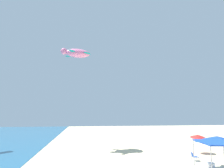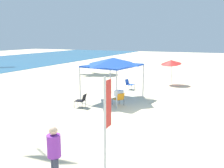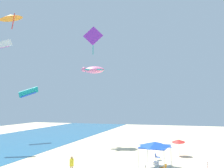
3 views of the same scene
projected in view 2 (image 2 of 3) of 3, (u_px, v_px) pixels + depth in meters
name	position (u px, v px, depth m)	size (l,w,h in m)	color
ground	(152.00, 117.00, 13.38)	(120.00, 120.00, 0.10)	beige
canopy_tent	(113.00, 62.00, 16.48)	(3.97, 3.37, 2.83)	#B7B7BC
beach_umbrella	(171.00, 62.00, 21.98)	(1.81, 1.78, 2.35)	silver
folding_chair_right_of_tent	(129.00, 84.00, 20.14)	(0.60, 0.68, 0.82)	black
folding_chair_left_of_tent	(119.00, 98.00, 15.29)	(0.78, 0.81, 0.82)	black
folding_chair_near_cooler	(82.00, 100.00, 14.94)	(0.60, 0.68, 0.82)	black
cooler_box	(119.00, 93.00, 17.94)	(0.49, 0.67, 0.40)	white
banner_flag	(106.00, 133.00, 5.67)	(0.36, 0.06, 3.31)	silver
person_near_umbrella	(54.00, 149.00, 7.16)	(0.40, 0.40, 1.67)	#33384C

